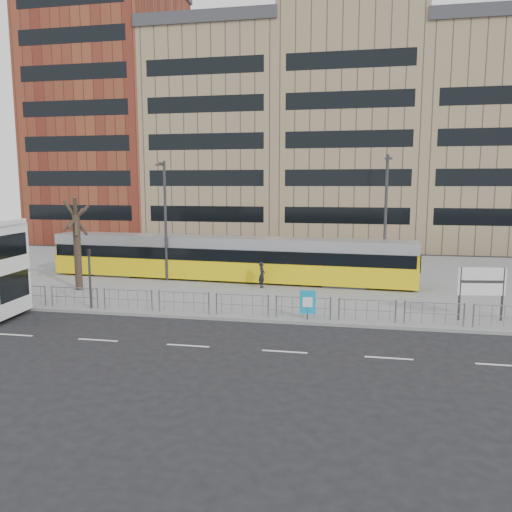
% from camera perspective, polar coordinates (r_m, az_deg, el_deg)
% --- Properties ---
extents(ground, '(120.00, 120.00, 0.00)m').
position_cam_1_polar(ground, '(24.18, -0.21, -7.55)').
color(ground, black).
rests_on(ground, ground).
extents(plaza, '(64.00, 24.00, 0.15)m').
position_cam_1_polar(plaza, '(35.72, 3.44, -2.29)').
color(plaza, slate).
rests_on(plaza, ground).
extents(kerb, '(64.00, 0.25, 0.17)m').
position_cam_1_polar(kerb, '(24.20, -0.19, -7.35)').
color(kerb, gray).
rests_on(kerb, ground).
extents(building_row, '(70.40, 18.40, 31.20)m').
position_cam_1_polar(building_row, '(57.55, 8.04, 14.43)').
color(building_row, brown).
rests_on(building_row, ground).
extents(pedestrian_barrier, '(32.07, 0.07, 1.10)m').
position_cam_1_polar(pedestrian_barrier, '(24.13, 4.70, -5.21)').
color(pedestrian_barrier, gray).
rests_on(pedestrian_barrier, plaza).
extents(road_markings, '(62.00, 0.12, 0.01)m').
position_cam_1_polar(road_markings, '(20.24, 0.44, -10.70)').
color(road_markings, white).
rests_on(road_markings, ground).
extents(tram, '(24.91, 3.87, 2.92)m').
position_cam_1_polar(tram, '(33.68, -3.46, -0.27)').
color(tram, yellow).
rests_on(tram, plaza).
extents(station_sign, '(2.20, 0.39, 2.54)m').
position_cam_1_polar(station_sign, '(25.81, 24.39, -2.93)').
color(station_sign, '#2D2D30').
rests_on(station_sign, plaza).
extents(ad_panel, '(0.76, 0.09, 1.42)m').
position_cam_1_polar(ad_panel, '(23.98, 5.92, -5.31)').
color(ad_panel, '#2D2D30').
rests_on(ad_panel, plaza).
extents(pedestrian, '(0.44, 0.63, 1.63)m').
position_cam_1_polar(pedestrian, '(31.14, 0.68, -2.17)').
color(pedestrian, black).
rests_on(pedestrian, plaza).
extents(traffic_light_west, '(0.17, 0.20, 3.10)m').
position_cam_1_polar(traffic_light_west, '(27.18, -18.49, -1.63)').
color(traffic_light_west, '#2D2D30').
rests_on(traffic_light_west, plaza).
extents(lamp_post_west, '(0.45, 1.04, 7.95)m').
position_cam_1_polar(lamp_post_west, '(33.59, -10.35, 4.53)').
color(lamp_post_west, '#2D2D30').
rests_on(lamp_post_west, plaza).
extents(lamp_post_east, '(0.45, 1.04, 8.27)m').
position_cam_1_polar(lamp_post_east, '(32.70, 14.60, 4.59)').
color(lamp_post_east, '#2D2D30').
rests_on(lamp_post_east, plaza).
extents(bare_tree, '(4.12, 4.12, 7.68)m').
position_cam_1_polar(bare_tree, '(31.94, -20.02, 6.56)').
color(bare_tree, '#2D2219').
rests_on(bare_tree, plaza).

